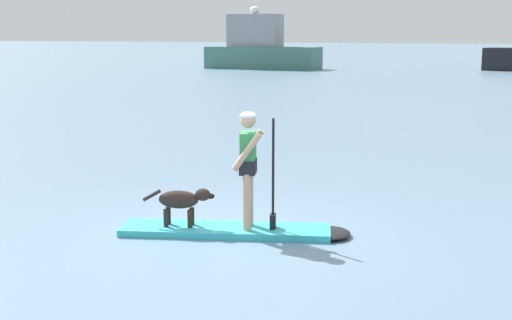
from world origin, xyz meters
The scene contains 5 objects.
ground_plane centered at (0.00, 0.00, 0.00)m, with size 400.00×400.00×0.00m, color slate.
paddleboard centered at (0.21, 0.08, 0.05)m, with size 3.28×1.74×0.10m.
person_paddler centered at (0.32, 0.12, 1.05)m, with size 0.67×0.59×1.64m.
dog centered at (-0.58, -0.21, 0.47)m, with size 1.00×0.44×0.55m.
moored_boat_center centered at (-19.70, 42.90, 1.62)m, with size 9.36×3.48×5.00m.
Camera 1 is at (4.49, -8.35, 2.80)m, focal length 48.51 mm.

